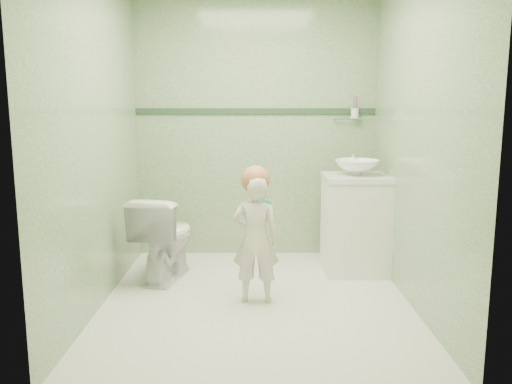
{
  "coord_description": "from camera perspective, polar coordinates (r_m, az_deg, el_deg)",
  "views": [
    {
      "loc": [
        -0.01,
        -3.59,
        1.41
      ],
      "look_at": [
        0.0,
        0.15,
        0.78
      ],
      "focal_mm": 36.49,
      "sensor_mm": 36.0,
      "label": 1
    }
  ],
  "objects": [
    {
      "name": "ground",
      "position": [
        3.85,
        0.01,
        -11.89
      ],
      "size": [
        2.5,
        2.5,
        0.0
      ],
      "primitive_type": "plane",
      "color": "silver",
      "rests_on": "ground"
    },
    {
      "name": "room_shell",
      "position": [
        3.59,
        0.01,
        6.22
      ],
      "size": [
        2.5,
        2.54,
        2.4
      ],
      "color": "gray",
      "rests_on": "ground"
    },
    {
      "name": "trim_stripe",
      "position": [
        4.82,
        -0.04,
        8.87
      ],
      "size": [
        2.2,
        0.02,
        0.05
      ],
      "primitive_type": "cube",
      "color": "#28432A",
      "rests_on": "room_shell"
    },
    {
      "name": "vanity",
      "position": [
        4.49,
        10.79,
        -3.61
      ],
      "size": [
        0.52,
        0.5,
        0.8
      ],
      "primitive_type": "cube",
      "color": "silver",
      "rests_on": "ground"
    },
    {
      "name": "counter",
      "position": [
        4.41,
        10.96,
        1.58
      ],
      "size": [
        0.54,
        0.52,
        0.04
      ],
      "primitive_type": "cube",
      "color": "white",
      "rests_on": "vanity"
    },
    {
      "name": "basin",
      "position": [
        4.4,
        10.99,
        2.67
      ],
      "size": [
        0.37,
        0.37,
        0.13
      ],
      "primitive_type": "imported",
      "color": "white",
      "rests_on": "counter"
    },
    {
      "name": "faucet",
      "position": [
        4.57,
        10.58,
        3.94
      ],
      "size": [
        0.03,
        0.13,
        0.18
      ],
      "color": "silver",
      "rests_on": "counter"
    },
    {
      "name": "cup_holder",
      "position": [
        4.85,
        10.67,
        8.45
      ],
      "size": [
        0.26,
        0.07,
        0.21
      ],
      "color": "silver",
      "rests_on": "room_shell"
    },
    {
      "name": "toilet",
      "position": [
        4.31,
        -9.95,
        -4.89
      ],
      "size": [
        0.52,
        0.75,
        0.69
      ],
      "primitive_type": "imported",
      "rotation": [
        0.0,
        0.0,
        2.92
      ],
      "color": "white",
      "rests_on": "ground"
    },
    {
      "name": "toddler",
      "position": [
        3.72,
        -0.05,
        -5.23
      ],
      "size": [
        0.34,
        0.23,
        0.92
      ],
      "primitive_type": "imported",
      "rotation": [
        0.0,
        0.0,
        3.11
      ],
      "color": "beige",
      "rests_on": "ground"
    },
    {
      "name": "hair_cap",
      "position": [
        3.66,
        -0.05,
        1.33
      ],
      "size": [
        0.2,
        0.2,
        0.2
      ],
      "primitive_type": "sphere",
      "color": "#BA6E42",
      "rests_on": "toddler"
    },
    {
      "name": "teal_toothbrush",
      "position": [
        3.53,
        1.09,
        -0.97
      ],
      "size": [
        0.11,
        0.13,
        0.08
      ],
      "color": "#019A8B",
      "rests_on": "toddler"
    }
  ]
}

